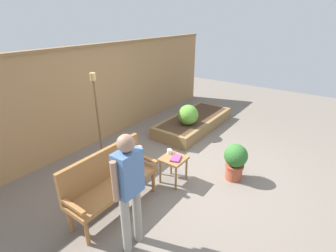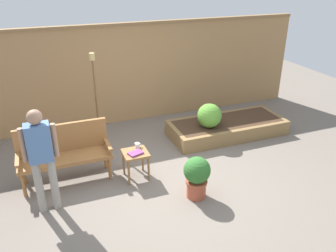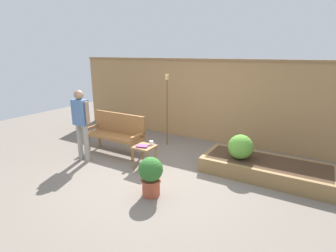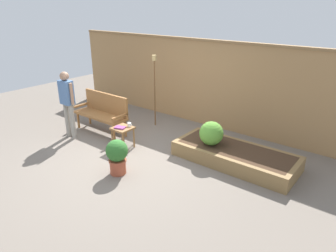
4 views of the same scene
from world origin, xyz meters
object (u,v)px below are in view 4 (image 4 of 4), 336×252
Objects in this scene: garden_bench at (103,110)px; person_by_bench at (67,99)px; tiki_torch at (155,79)px; potted_boxwood at (117,155)px; book_on_table at (120,127)px; shrub_near_bench at (211,133)px; side_table at (123,131)px; cup_on_table at (130,125)px.

garden_bench is 0.89m from person_by_bench.
tiki_torch is at bearing 59.59° from person_by_bench.
garden_bench is at bearing 145.73° from potted_boxwood.
shrub_near_bench reaches higher than book_on_table.
side_table is at bearing 13.94° from person_by_bench.
garden_bench reaches higher than side_table.
person_by_bench is (-1.40, -0.35, 0.54)m from side_table.
side_table is 2.14× the size of book_on_table.
potted_boxwood is (0.72, -0.77, -0.11)m from book_on_table.
shrub_near_bench is 0.31× the size of person_by_bench.
book_on_table reaches higher than side_table.
person_by_bench is at bearing -166.06° from side_table.
cup_on_table is at bearing 18.23° from person_by_bench.
book_on_table is (1.06, -0.45, -0.05)m from garden_bench.
potted_boxwood reaches higher than side_table.
shrub_near_bench is (1.73, 0.77, 0.14)m from side_table.
tiki_torch reaches higher than side_table.
person_by_bench is at bearing -113.52° from garden_bench.
cup_on_table is (0.08, 0.14, 0.12)m from side_table.
potted_boxwood is 2.23m from person_by_bench.
cup_on_table is 0.24× the size of shrub_near_bench.
person_by_bench is at bearing 167.17° from potted_boxwood.
potted_boxwood is 1.91m from shrub_near_bench.
shrub_near_bench is 0.27× the size of tiki_torch.
garden_bench reaches higher than book_on_table.
side_table is 1.00× the size of shrub_near_bench.
side_table is 1.53m from person_by_bench.
book_on_table is 0.47× the size of shrub_near_bench.
shrub_near_bench is at bearing 7.42° from book_on_table.
book_on_table is (-0.01, -0.06, 0.10)m from side_table.
potted_boxwood is (0.63, -0.96, -0.14)m from cup_on_table.
garden_bench is 6.42× the size of book_on_table.
shrub_near_bench reaches higher than potted_boxwood.
tiki_torch reaches higher than garden_bench.
tiki_torch is at bearing 161.56° from shrub_near_bench.
book_on_table is at bearing -114.29° from cup_on_table.
book_on_table is at bearing -154.51° from shrub_near_bench.
shrub_near_bench is at bearing 57.41° from potted_boxwood.
person_by_bench is at bearing -160.29° from shrub_near_bench.
shrub_near_bench is 2.28m from tiki_torch.
person_by_bench reaches higher than shrub_near_bench.
cup_on_table is at bearing 47.64° from book_on_table.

